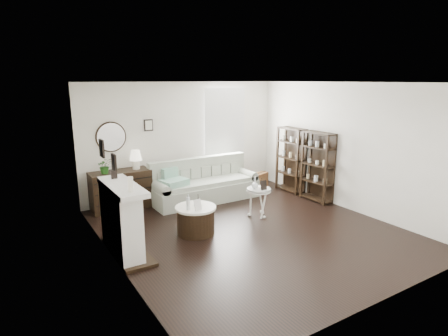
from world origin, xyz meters
TOP-DOWN VIEW (x-y plane):
  - room at (0.73, 2.70)m, footprint 5.50×5.50m
  - fireplace at (-2.32, 0.30)m, footprint 0.50×1.40m
  - shelf_unit_far at (2.33, 1.55)m, footprint 0.30×0.80m
  - shelf_unit_near at (2.33, 0.65)m, footprint 0.30×0.80m
  - sofa at (0.14, 2.08)m, footprint 2.48×0.86m
  - quilt at (-0.67, 1.95)m, footprint 0.64×0.56m
  - suitcase at (1.69, 2.04)m, footprint 0.67×0.40m
  - dresser at (-1.69, 2.47)m, footprint 1.26×0.54m
  - table_lamp at (-1.32, 2.47)m, footprint 0.28×0.28m
  - potted_plant at (-2.00, 2.42)m, footprint 0.30×0.26m
  - drum_table at (-0.94, 0.41)m, footprint 0.74×0.74m
  - pedestal_table at (0.57, 0.53)m, footprint 0.49×0.49m
  - eiffel_drum at (-0.86, 0.46)m, footprint 0.13×0.13m
  - bottle_drum at (-1.13, 0.33)m, footprint 0.07×0.07m
  - card_frame_drum at (-0.99, 0.22)m, footprint 0.15×0.08m
  - eiffel_ped at (0.66, 0.56)m, footprint 0.10×0.10m
  - flask_ped at (0.48, 0.55)m, footprint 0.13×0.13m
  - card_frame_ped at (0.59, 0.40)m, footprint 0.14×0.06m

SIDE VIEW (x-z plane):
  - suitcase at x=1.69m, z-range 0.00..0.43m
  - drum_table at x=-0.94m, z-range 0.00..0.52m
  - sofa at x=0.14m, z-range -0.16..0.80m
  - dresser at x=-1.69m, z-range 0.00..0.84m
  - fireplace at x=-2.32m, z-range -0.38..1.46m
  - pedestal_table at x=0.57m, z-range 0.25..0.84m
  - quilt at x=-0.67m, z-range 0.50..0.64m
  - eiffel_drum at x=-0.86m, z-range 0.52..0.70m
  - card_frame_drum at x=-0.99m, z-range 0.52..0.71m
  - bottle_drum at x=-1.13m, z-range 0.52..0.80m
  - eiffel_ped at x=0.66m, z-range 0.60..0.77m
  - card_frame_ped at x=0.59m, z-range 0.60..0.78m
  - flask_ped at x=0.48m, z-range 0.60..0.84m
  - shelf_unit_far at x=2.33m, z-range 0.00..1.60m
  - shelf_unit_near at x=2.33m, z-range 0.00..1.60m
  - potted_plant at x=-2.00m, z-range 0.84..1.17m
  - table_lamp at x=-1.32m, z-range 0.84..1.26m
  - room at x=0.73m, z-range -1.15..4.35m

